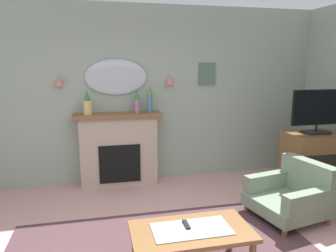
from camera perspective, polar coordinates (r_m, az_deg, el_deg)
The scene contains 14 objects.
wall_back at distance 5.20m, azimuth -6.14°, elevation 5.59°, with size 7.23×0.10×2.84m, color #93A393.
fireplace at distance 5.11m, azimuth -8.82°, elevation -4.26°, with size 1.36×0.36×1.16m.
mantel_vase_left at distance 4.92m, azimuth -14.30°, elevation 3.87°, with size 0.13×0.13×0.37m.
mantel_vase_right at distance 4.96m, azimuth -5.60°, elevation 4.58°, with size 0.10×0.10×0.37m.
mantel_vase_centre at distance 4.98m, azimuth -3.32°, elevation 5.13°, with size 0.10×0.10×0.43m.
wall_mirror at distance 5.07m, azimuth -9.33°, elevation 8.68°, with size 0.96×0.06×0.56m, color #B2BCC6.
wall_sconce_left at distance 5.04m, azimuth -19.04°, elevation 7.64°, with size 0.14×0.14×0.14m, color #D17066.
wall_sconce_right at distance 5.15m, azimuth 0.31°, elevation 8.30°, with size 0.14×0.14×0.14m, color #D17066.
framed_picture at distance 5.39m, azimuth 7.00°, elevation 9.30°, with size 0.28×0.03×0.36m, color #4C6B56.
coffee_table at distance 3.06m, azimuth 4.23°, elevation -18.97°, with size 1.10×0.60×0.45m.
tv_remote at distance 3.07m, azimuth 3.31°, elevation -17.33°, with size 0.04×0.16×0.02m, color black.
armchair_by_coffee_table at distance 4.38m, azimuth 21.52°, elevation -11.26°, with size 0.96×0.94×0.71m.
tv_cabinet at distance 5.32m, azimuth 24.54°, elevation -5.89°, with size 0.80×0.57×0.90m.
tv_flatscreen at distance 5.14m, azimuth 25.39°, elevation 2.58°, with size 0.84×0.24×0.65m.
Camera 1 is at (-0.60, -2.39, 1.92)m, focal length 33.87 mm.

